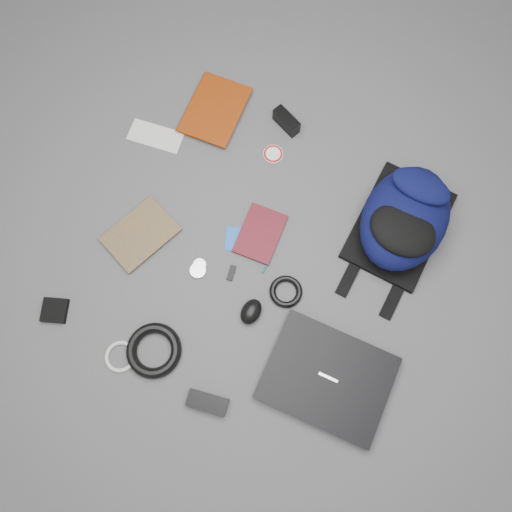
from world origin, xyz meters
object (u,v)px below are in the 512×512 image
at_px(laptop, 327,378).
at_px(textbook_red, 190,101).
at_px(comic_book, 125,217).
at_px(pouch, 55,310).
at_px(mouse, 251,312).
at_px(compact_camera, 286,121).
at_px(power_brick, 207,402).
at_px(dvd_case, 260,234).
at_px(backpack, 405,218).

distance_m(laptop, textbook_red, 1.10).
height_order(comic_book, pouch, pouch).
bearing_deg(mouse, textbook_red, 134.29).
height_order(compact_camera, power_brick, compact_camera).
distance_m(textbook_red, dvd_case, 0.58).
relative_size(laptop, mouse, 4.35).
bearing_deg(dvd_case, textbook_red, 138.58).
bearing_deg(textbook_red, mouse, -51.80).
xyz_separation_m(backpack, pouch, (-0.91, -0.78, -0.08)).
height_order(backpack, power_brick, backpack).
height_order(power_brick, pouch, power_brick).
distance_m(backpack, dvd_case, 0.49).
height_order(dvd_case, mouse, mouse).
distance_m(backpack, textbook_red, 0.89).
relative_size(backpack, mouse, 4.85).
xyz_separation_m(dvd_case, mouse, (0.09, -0.26, 0.02)).
bearing_deg(laptop, compact_camera, 121.51).
height_order(compact_camera, pouch, compact_camera).
xyz_separation_m(textbook_red, compact_camera, (0.36, 0.07, 0.02)).
xyz_separation_m(textbook_red, pouch, (-0.03, -0.89, -0.00)).
relative_size(textbook_red, dvd_case, 1.40).
xyz_separation_m(backpack, textbook_red, (-0.88, 0.11, -0.08)).
bearing_deg(backpack, power_brick, -109.57).
relative_size(power_brick, pouch, 1.58).
relative_size(dvd_case, mouse, 2.14).
bearing_deg(dvd_case, comic_book, -165.49).
distance_m(mouse, pouch, 0.65).
height_order(textbook_red, dvd_case, textbook_red).
distance_m(dvd_case, mouse, 0.28).
xyz_separation_m(comic_book, dvd_case, (0.45, 0.15, -0.00)).
distance_m(textbook_red, power_brick, 1.08).
bearing_deg(backpack, mouse, -121.20).
xyz_separation_m(power_brick, pouch, (-0.59, 0.03, -0.01)).
height_order(textbook_red, mouse, mouse).
xyz_separation_m(laptop, power_brick, (-0.31, -0.23, -0.00)).
distance_m(textbook_red, mouse, 0.82).
distance_m(compact_camera, pouch, 1.04).
height_order(backpack, comic_book, backpack).
bearing_deg(textbook_red, compact_camera, 7.35).
bearing_deg(laptop, power_brick, -144.57).
bearing_deg(compact_camera, backpack, 2.92).
bearing_deg(backpack, compact_camera, 162.35).
xyz_separation_m(backpack, comic_book, (-0.87, -0.39, -0.08)).
bearing_deg(comic_book, textbook_red, 112.43).
height_order(backpack, laptop, backpack).
bearing_deg(backpack, dvd_case, -148.45).
bearing_deg(textbook_red, comic_book, -92.95).
distance_m(comic_book, compact_camera, 0.67).
relative_size(laptop, power_brick, 3.03).
distance_m(comic_book, dvd_case, 0.47).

